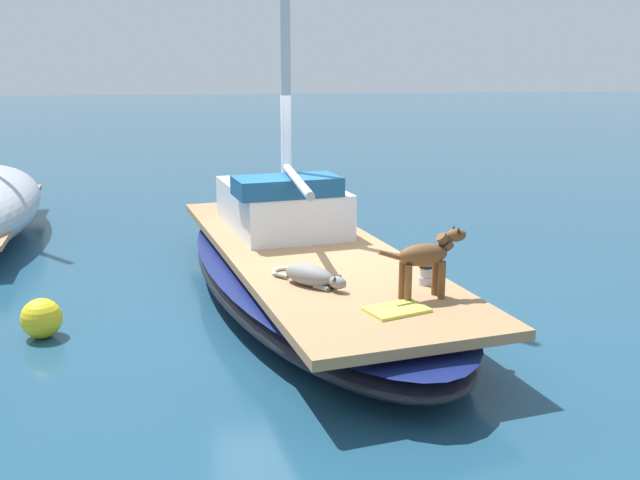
{
  "coord_description": "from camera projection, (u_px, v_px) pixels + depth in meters",
  "views": [
    {
      "loc": [
        -1.21,
        -8.5,
        2.92
      ],
      "look_at": [
        0.0,
        -1.0,
        1.01
      ],
      "focal_mm": 39.83,
      "sensor_mm": 36.0,
      "label": 1
    }
  ],
  "objects": [
    {
      "name": "mooring_buoy",
      "position": [
        41.0,
        318.0,
        7.69
      ],
      "size": [
        0.44,
        0.44,
        0.44
      ],
      "primitive_type": "sphere",
      "color": "yellow",
      "rests_on": "ground"
    },
    {
      "name": "dog_grey",
      "position": [
        312.0,
        276.0,
        7.35
      ],
      "size": [
        0.71,
        0.76,
        0.22
      ],
      "color": "gray",
      "rests_on": "sailboat_main"
    },
    {
      "name": "ground_plane",
      "position": [
        308.0,
        298.0,
        9.04
      ],
      "size": [
        120.0,
        120.0,
        0.0
      ],
      "primitive_type": "plane",
      "color": "navy"
    },
    {
      "name": "dog_brown",
      "position": [
        427.0,
        257.0,
        6.89
      ],
      "size": [
        0.94,
        0.31,
        0.7
      ],
      "color": "brown",
      "rests_on": "sailboat_main"
    },
    {
      "name": "cabin_house",
      "position": [
        282.0,
        204.0,
        9.81
      ],
      "size": [
        1.75,
        2.43,
        0.84
      ],
      "color": "silver",
      "rests_on": "sailboat_main"
    },
    {
      "name": "coiled_rope",
      "position": [
        286.0,
        272.0,
        7.78
      ],
      "size": [
        0.32,
        0.32,
        0.04
      ],
      "primitive_type": "torus",
      "color": "beige",
      "rests_on": "sailboat_main"
    },
    {
      "name": "deck_towel",
      "position": [
        397.0,
        310.0,
        6.62
      ],
      "size": [
        0.65,
        0.52,
        0.03
      ],
      "primitive_type": "cube",
      "rotation": [
        0.0,
        0.0,
        0.33
      ],
      "color": "#D8D14C",
      "rests_on": "sailboat_main"
    },
    {
      "name": "deck_winch",
      "position": [
        426.0,
        275.0,
        7.4
      ],
      "size": [
        0.16,
        0.16,
        0.21
      ],
      "color": "#B7B7BC",
      "rests_on": "sailboat_main"
    },
    {
      "name": "sailboat_main",
      "position": [
        307.0,
        273.0,
        8.95
      ],
      "size": [
        3.69,
        7.55,
        0.66
      ],
      "color": "black",
      "rests_on": "ground"
    }
  ]
}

